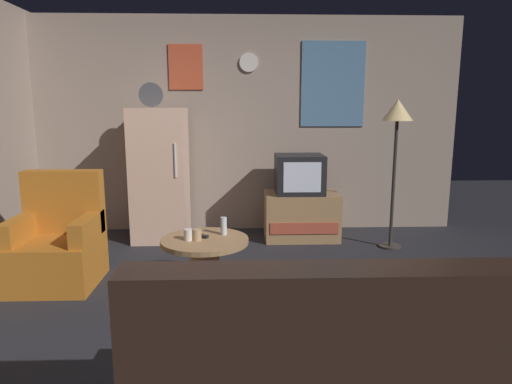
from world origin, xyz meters
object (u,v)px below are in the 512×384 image
at_px(crt_tv, 299,174).
at_px(coffee_table, 205,265).
at_px(mug_ceramic_tan, 197,235).
at_px(standing_lamp, 397,122).
at_px(mug_ceramic_white, 189,235).
at_px(armchair, 58,245).
at_px(wine_glass, 224,226).
at_px(couch, 328,379).
at_px(tv_stand, 301,216).
at_px(remote_control, 200,236).
at_px(fridge, 160,174).

xyz_separation_m(crt_tv, coffee_table, (-0.97, -1.50, -0.53)).
bearing_deg(coffee_table, mug_ceramic_tan, -145.00).
bearing_deg(standing_lamp, mug_ceramic_white, -150.41).
bearing_deg(mug_ceramic_white, coffee_table, 15.96).
bearing_deg(armchair, coffee_table, -10.26).
height_order(wine_glass, couch, couch).
xyz_separation_m(tv_stand, mug_ceramic_white, (-1.12, -1.54, 0.23)).
xyz_separation_m(coffee_table, mug_ceramic_tan, (-0.06, -0.04, 0.27)).
relative_size(wine_glass, remote_control, 1.00).
xyz_separation_m(fridge, armchair, (-0.66, -1.32, -0.42)).
relative_size(mug_ceramic_tan, armchair, 0.09).
height_order(crt_tv, couch, crt_tv).
height_order(wine_glass, mug_ceramic_tan, wine_glass).
relative_size(remote_control, couch, 0.09).
bearing_deg(standing_lamp, couch, -113.35).
bearing_deg(mug_ceramic_tan, couch, -66.56).
height_order(mug_ceramic_tan, armchair, armchair).
height_order(crt_tv, wine_glass, crt_tv).
bearing_deg(couch, remote_control, 112.07).
relative_size(crt_tv, mug_ceramic_white, 6.00).
relative_size(coffee_table, couch, 0.42).
xyz_separation_m(standing_lamp, armchair, (-3.21, -0.90, -1.02)).
distance_m(coffee_table, wine_glass, 0.36).
relative_size(standing_lamp, remote_control, 10.60).
bearing_deg(fridge, mug_ceramic_white, -72.66).
bearing_deg(remote_control, fridge, 136.48).
relative_size(wine_glass, mug_ceramic_tan, 1.67).
bearing_deg(armchair, mug_ceramic_tan, -12.59).
xyz_separation_m(tv_stand, coffee_table, (-1.00, -1.50, -0.04)).
bearing_deg(tv_stand, mug_ceramic_white, -126.11).
height_order(standing_lamp, remote_control, standing_lamp).
xyz_separation_m(tv_stand, remote_control, (-1.04, -1.46, 0.19)).
bearing_deg(couch, fridge, 111.53).
height_order(fridge, mug_ceramic_white, fridge).
relative_size(standing_lamp, mug_ceramic_tan, 17.67).
relative_size(wine_glass, mug_ceramic_white, 1.67).
distance_m(tv_stand, remote_control, 1.81).
bearing_deg(remote_control, wine_glass, 45.86).
distance_m(wine_glass, mug_ceramic_tan, 0.26).
bearing_deg(armchair, mug_ceramic_white, -13.02).
distance_m(remote_control, armchair, 1.26).
relative_size(coffee_table, wine_glass, 4.80).
bearing_deg(tv_stand, crt_tv, -178.26).
distance_m(crt_tv, standing_lamp, 1.19).
distance_m(mug_ceramic_tan, armchair, 1.26).
bearing_deg(armchair, couch, -45.28).
height_order(tv_stand, mug_ceramic_tan, mug_ceramic_tan).
xyz_separation_m(fridge, wine_glass, (0.77, -1.43, -0.23)).
distance_m(tv_stand, armchair, 2.61).
xyz_separation_m(mug_ceramic_white, remote_control, (0.08, 0.08, -0.03)).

